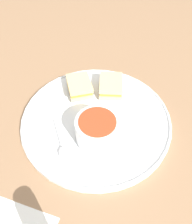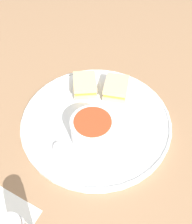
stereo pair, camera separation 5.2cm
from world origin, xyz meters
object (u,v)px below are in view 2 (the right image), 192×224
object	(u,v)px
sandwich_half_near	(116,88)
sandwich_half_far	(85,85)
soup_bowl	(93,130)
spoon	(58,144)

from	to	relation	value
sandwich_half_near	sandwich_half_far	bearing A→B (deg)	88.55
sandwich_half_far	soup_bowl	bearing A→B (deg)	-165.39
soup_bowl	sandwich_half_near	distance (m)	0.16
soup_bowl	sandwich_half_far	distance (m)	0.16
soup_bowl	sandwich_half_near	size ratio (longest dim) A/B	1.15
sandwich_half_near	sandwich_half_far	xyz separation A→B (m)	(0.00, 0.08, 0.00)
spoon	soup_bowl	bearing A→B (deg)	93.72
soup_bowl	spoon	world-z (taller)	soup_bowl
sandwich_half_far	spoon	bearing A→B (deg)	169.18
spoon	sandwich_half_near	distance (m)	0.22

